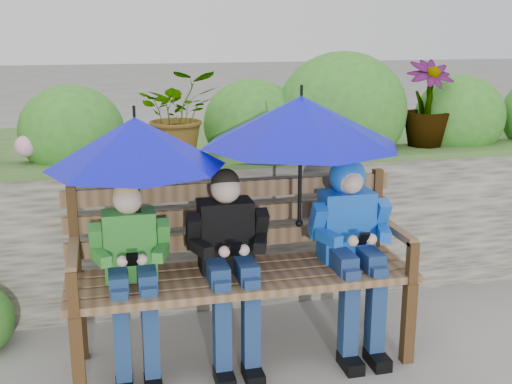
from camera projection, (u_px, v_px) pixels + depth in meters
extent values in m
plane|color=slate|center=(260.00, 345.00, 3.95)|extent=(60.00, 60.00, 0.00)
cube|color=#534F48|center=(234.00, 231.00, 4.53)|extent=(8.00, 0.40, 1.00)
cube|color=#3B5B27|center=(234.00, 160.00, 4.40)|extent=(8.00, 0.42, 0.04)
cube|color=#3B5B27|center=(207.00, 192.00, 5.66)|extent=(8.00, 2.00, 0.96)
ellipsoid|color=#2F6E26|center=(72.00, 132.00, 4.34)|extent=(0.70, 0.56, 0.63)
ellipsoid|color=#2F6E26|center=(252.00, 123.00, 4.67)|extent=(0.72, 0.57, 0.65)
ellipsoid|color=#2F6E26|center=(342.00, 112.00, 4.69)|extent=(0.98, 0.78, 0.88)
ellipsoid|color=#2F6E26|center=(460.00, 117.00, 4.97)|extent=(0.72, 0.58, 0.65)
sphere|color=#D994BA|center=(26.00, 146.00, 4.15)|extent=(0.14, 0.14, 0.14)
sphere|color=#D994BA|center=(235.00, 138.00, 4.46)|extent=(0.14, 0.14, 0.14)
imported|color=#2F6E26|center=(179.00, 114.00, 4.33)|extent=(0.54, 0.47, 0.60)
imported|color=#2F6E26|center=(427.00, 103.00, 4.74)|extent=(0.35, 0.35, 0.63)
cube|color=#462E16|center=(78.00, 361.00, 3.28)|extent=(0.07, 0.07, 0.49)
cube|color=#462E16|center=(80.00, 319.00, 3.74)|extent=(0.07, 0.07, 0.49)
cube|color=#462E16|center=(408.00, 323.00, 3.70)|extent=(0.07, 0.07, 0.49)
cube|color=#462E16|center=(374.00, 289.00, 4.16)|extent=(0.07, 0.07, 0.49)
cube|color=brown|center=(251.00, 292.00, 3.46)|extent=(1.97, 0.11, 0.04)
cube|color=brown|center=(246.00, 282.00, 3.59)|extent=(1.97, 0.11, 0.04)
cube|color=brown|center=(240.00, 273.00, 3.72)|extent=(1.97, 0.11, 0.04)
cube|color=brown|center=(235.00, 264.00, 3.86)|extent=(1.97, 0.11, 0.04)
cube|color=#462E16|center=(74.00, 233.00, 3.63)|extent=(0.05, 0.05, 0.55)
cube|color=brown|center=(73.00, 255.00, 3.39)|extent=(0.05, 0.51, 0.04)
cube|color=#462E16|center=(73.00, 294.00, 3.19)|extent=(0.05, 0.05, 0.24)
cube|color=#462E16|center=(376.00, 212.00, 4.05)|extent=(0.05, 0.05, 0.55)
cube|color=brown|center=(394.00, 229.00, 3.80)|extent=(0.05, 0.51, 0.04)
cube|color=#462E16|center=(412.00, 263.00, 3.60)|extent=(0.05, 0.05, 0.24)
cube|color=brown|center=(233.00, 239.00, 3.88)|extent=(1.97, 0.04, 0.10)
cube|color=brown|center=(233.00, 214.00, 3.84)|extent=(1.97, 0.04, 0.10)
cube|color=brown|center=(233.00, 190.00, 3.80)|extent=(1.97, 0.04, 0.10)
cube|color=#318435|center=(130.00, 245.00, 3.55)|extent=(0.29, 0.17, 0.39)
sphere|color=#CFB098|center=(128.00, 200.00, 3.46)|extent=(0.16, 0.16, 0.16)
sphere|color=tan|center=(127.00, 194.00, 3.47)|extent=(0.15, 0.15, 0.15)
cube|color=navy|center=(118.00, 279.00, 3.44)|extent=(0.10, 0.27, 0.10)
cube|color=navy|center=(122.00, 340.00, 3.39)|extent=(0.08, 0.09, 0.59)
cube|color=navy|center=(147.00, 277.00, 3.48)|extent=(0.10, 0.27, 0.10)
cube|color=navy|center=(151.00, 337.00, 3.43)|extent=(0.08, 0.09, 0.59)
cube|color=#318435|center=(96.00, 241.00, 3.46)|extent=(0.07, 0.15, 0.21)
cube|color=#318435|center=(101.00, 258.00, 3.38)|extent=(0.11, 0.18, 0.06)
sphere|color=#CFB098|center=(122.00, 261.00, 3.33)|extent=(0.06, 0.06, 0.06)
cube|color=#318435|center=(163.00, 236.00, 3.54)|extent=(0.07, 0.15, 0.21)
cube|color=#318435|center=(161.00, 253.00, 3.45)|extent=(0.11, 0.18, 0.06)
sphere|color=#CFB098|center=(142.00, 260.00, 3.35)|extent=(0.06, 0.06, 0.06)
cube|color=black|center=(132.00, 259.00, 3.33)|extent=(0.06, 0.07, 0.09)
cube|color=black|center=(226.00, 235.00, 3.67)|extent=(0.30, 0.18, 0.41)
sphere|color=#CFB098|center=(226.00, 188.00, 3.58)|extent=(0.17, 0.17, 0.17)
sphere|color=black|center=(225.00, 183.00, 3.58)|extent=(0.16, 0.16, 0.16)
cube|color=navy|center=(217.00, 270.00, 3.56)|extent=(0.11, 0.29, 0.11)
cube|color=navy|center=(222.00, 331.00, 3.50)|extent=(0.09, 0.10, 0.59)
cube|color=black|center=(225.00, 378.00, 3.51)|extent=(0.10, 0.20, 0.07)
cube|color=navy|center=(245.00, 268.00, 3.59)|extent=(0.11, 0.29, 0.11)
cube|color=navy|center=(251.00, 327.00, 3.53)|extent=(0.09, 0.10, 0.59)
cube|color=black|center=(253.00, 375.00, 3.55)|extent=(0.10, 0.20, 0.07)
cube|color=black|center=(193.00, 231.00, 3.57)|extent=(0.07, 0.16, 0.23)
cube|color=black|center=(201.00, 248.00, 3.48)|extent=(0.12, 0.19, 0.06)
sphere|color=#CFB098|center=(224.00, 252.00, 3.43)|extent=(0.06, 0.06, 0.06)
cube|color=black|center=(260.00, 226.00, 3.66)|extent=(0.07, 0.16, 0.23)
cube|color=black|center=(260.00, 244.00, 3.56)|extent=(0.12, 0.19, 0.06)
sphere|color=#CFB098|center=(244.00, 250.00, 3.46)|extent=(0.06, 0.06, 0.06)
cube|color=black|center=(235.00, 250.00, 3.43)|extent=(0.06, 0.07, 0.09)
cube|color=#053EBB|center=(346.00, 225.00, 3.84)|extent=(0.31, 0.18, 0.42)
sphere|color=#CFB098|center=(349.00, 179.00, 3.74)|extent=(0.17, 0.17, 0.17)
sphere|color=#053EBB|center=(347.00, 176.00, 3.77)|extent=(0.22, 0.22, 0.22)
sphere|color=#CFB098|center=(352.00, 182.00, 3.71)|extent=(0.13, 0.13, 0.13)
cube|color=navy|center=(341.00, 259.00, 3.72)|extent=(0.11, 0.29, 0.11)
cube|color=navy|center=(349.00, 317.00, 3.65)|extent=(0.09, 0.10, 0.59)
cube|color=black|center=(350.00, 363.00, 3.67)|extent=(0.10, 0.20, 0.07)
cube|color=navy|center=(368.00, 257.00, 3.76)|extent=(0.11, 0.29, 0.11)
cube|color=navy|center=(375.00, 314.00, 3.69)|extent=(0.09, 0.10, 0.59)
cube|color=black|center=(377.00, 359.00, 3.71)|extent=(0.10, 0.20, 0.07)
cube|color=#053EBB|center=(318.00, 221.00, 3.73)|extent=(0.07, 0.17, 0.23)
cube|color=#053EBB|center=(329.00, 238.00, 3.64)|extent=(0.12, 0.19, 0.06)
sphere|color=#CFB098|center=(353.00, 241.00, 3.59)|extent=(0.06, 0.06, 0.06)
cube|color=#053EBB|center=(380.00, 217.00, 3.82)|extent=(0.07, 0.17, 0.23)
cube|color=#053EBB|center=(384.00, 233.00, 3.72)|extent=(0.12, 0.19, 0.06)
sphere|color=#CFB098|center=(371.00, 239.00, 3.62)|extent=(0.06, 0.06, 0.06)
cube|color=black|center=(363.00, 239.00, 3.59)|extent=(0.06, 0.07, 0.09)
cone|color=#090CD0|center=(136.00, 142.00, 3.38)|extent=(0.97, 0.97, 0.27)
cylinder|color=black|center=(134.00, 111.00, 3.34)|extent=(0.02, 0.02, 0.06)
cylinder|color=black|center=(138.00, 191.00, 3.45)|extent=(0.02, 0.02, 0.53)
sphere|color=black|center=(140.00, 238.00, 3.52)|extent=(0.04, 0.04, 0.04)
cone|color=#090CD0|center=(301.00, 121.00, 3.56)|extent=(1.14, 1.14, 0.28)
cylinder|color=black|center=(302.00, 90.00, 3.52)|extent=(0.02, 0.02, 0.06)
cylinder|color=black|center=(300.00, 173.00, 3.64)|extent=(0.02, 0.02, 0.60)
sphere|color=black|center=(299.00, 223.00, 3.71)|extent=(0.04, 0.04, 0.04)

